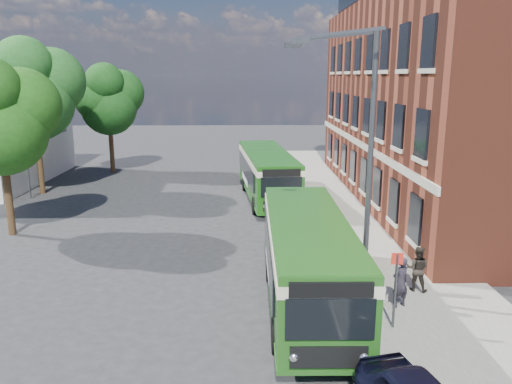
{
  "coord_description": "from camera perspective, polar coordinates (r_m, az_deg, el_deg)",
  "views": [
    {
      "loc": [
        1.2,
        -17.9,
        7.59
      ],
      "look_at": [
        1.62,
        5.08,
        2.2
      ],
      "focal_mm": 35.0,
      "sensor_mm": 36.0,
      "label": 1
    }
  ],
  "objects": [
    {
      "name": "street_lamp",
      "position": [
        16.55,
        11.68,
        3.18
      ],
      "size": [
        2.96,
        2.38,
        9.0
      ],
      "color": "#3E4043",
      "rests_on": "ground"
    },
    {
      "name": "flagpole",
      "position": [
        33.88,
        -25.03,
        7.49
      ],
      "size": [
        0.95,
        0.1,
        9.0
      ],
      "color": "#3E4043",
      "rests_on": "ground"
    },
    {
      "name": "kerb_line",
      "position": [
        27.13,
        4.82,
        -3.09
      ],
      "size": [
        0.12,
        48.0,
        0.01
      ],
      "primitive_type": "cube",
      "color": "beige",
      "rests_on": "ground"
    },
    {
      "name": "pedestrian_b",
      "position": [
        18.62,
        17.96,
        -8.32
      ],
      "size": [
        0.97,
        0.88,
        1.63
      ],
      "primitive_type": "imported",
      "rotation": [
        0.0,
        0.0,
        2.73
      ],
      "color": "black",
      "rests_on": "pavement"
    },
    {
      "name": "bus_stop_sign",
      "position": [
        15.62,
        15.65,
        -10.24
      ],
      "size": [
        0.35,
        0.08,
        2.52
      ],
      "color": "#3E4043",
      "rests_on": "ground"
    },
    {
      "name": "pedestrian_a",
      "position": [
        17.2,
        16.17,
        -9.85
      ],
      "size": [
        0.75,
        0.64,
        1.72
      ],
      "primitive_type": "imported",
      "rotation": [
        0.0,
        0.0,
        3.59
      ],
      "color": "#232028",
      "rests_on": "pavement"
    },
    {
      "name": "bus_front",
      "position": [
        16.75,
        5.91,
        -6.99
      ],
      "size": [
        2.7,
        9.83,
        3.02
      ],
      "color": "#205418",
      "rests_on": "ground"
    },
    {
      "name": "tree_right",
      "position": [
        40.96,
        -16.45,
        10.17
      ],
      "size": [
        5.06,
        4.81,
        8.54
      ],
      "color": "#382614",
      "rests_on": "ground"
    },
    {
      "name": "bus_rear",
      "position": [
        30.99,
        1.28,
        2.49
      ],
      "size": [
        3.61,
        10.93,
        3.02
      ],
      "color": "#1A5613",
      "rests_on": "ground"
    },
    {
      "name": "tree_mid",
      "position": [
        34.88,
        -24.11,
        10.68
      ],
      "size": [
        5.88,
        5.59,
        9.93
      ],
      "color": "#382614",
      "rests_on": "ground"
    },
    {
      "name": "brick_office",
      "position": [
        32.53,
        22.56,
        11.12
      ],
      "size": [
        12.1,
        26.0,
        14.2
      ],
      "color": "maroon",
      "rests_on": "ground"
    },
    {
      "name": "pavement",
      "position": [
        27.58,
        11.14,
        -2.87
      ],
      "size": [
        6.0,
        48.0,
        0.15
      ],
      "primitive_type": "cube",
      "color": "gray",
      "rests_on": "ground"
    },
    {
      "name": "tree_left",
      "position": [
        26.12,
        -27.22,
        7.72
      ],
      "size": [
        5.02,
        4.77,
        8.48
      ],
      "color": "#382614",
      "rests_on": "ground"
    },
    {
      "name": "ground",
      "position": [
        19.48,
        -4.57,
        -9.78
      ],
      "size": [
        120.0,
        120.0,
        0.0
      ],
      "primitive_type": "plane",
      "color": "#27272A",
      "rests_on": "ground"
    }
  ]
}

